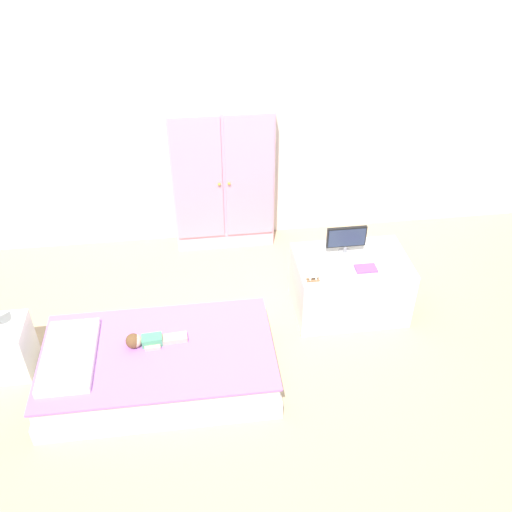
{
  "coord_description": "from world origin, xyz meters",
  "views": [
    {
      "loc": [
        -0.33,
        -2.66,
        2.82
      ],
      "look_at": [
        0.06,
        0.41,
        0.56
      ],
      "focal_mm": 38.77,
      "sensor_mm": 36.0,
      "label": 1
    }
  ],
  "objects_px": {
    "tv_stand": "(349,285)",
    "bed": "(160,365)",
    "nightstand": "(5,348)",
    "book_purple": "(366,268)",
    "wardrobe": "(223,177)",
    "doll": "(145,340)",
    "rocking_horse_toy": "(314,275)",
    "tv_monitor": "(346,238)"
  },
  "relations": [
    {
      "from": "tv_stand",
      "to": "bed",
      "type": "bearing_deg",
      "value": -159.54
    },
    {
      "from": "bed",
      "to": "tv_stand",
      "type": "relative_size",
      "value": 1.83
    },
    {
      "from": "nightstand",
      "to": "book_purple",
      "type": "relative_size",
      "value": 2.5
    },
    {
      "from": "bed",
      "to": "wardrobe",
      "type": "relative_size",
      "value": 1.13
    },
    {
      "from": "nightstand",
      "to": "tv_stand",
      "type": "height_order",
      "value": "tv_stand"
    },
    {
      "from": "doll",
      "to": "bed",
      "type": "bearing_deg",
      "value": -38.05
    },
    {
      "from": "doll",
      "to": "wardrobe",
      "type": "xyz_separation_m",
      "value": [
        0.63,
        1.47,
        0.36
      ]
    },
    {
      "from": "bed",
      "to": "rocking_horse_toy",
      "type": "height_order",
      "value": "rocking_horse_toy"
    },
    {
      "from": "tv_stand",
      "to": "rocking_horse_toy",
      "type": "height_order",
      "value": "rocking_horse_toy"
    },
    {
      "from": "wardrobe",
      "to": "tv_stand",
      "type": "height_order",
      "value": "wardrobe"
    },
    {
      "from": "doll",
      "to": "book_purple",
      "type": "distance_m",
      "value": 1.58
    },
    {
      "from": "doll",
      "to": "tv_stand",
      "type": "height_order",
      "value": "tv_stand"
    },
    {
      "from": "wardrobe",
      "to": "tv_monitor",
      "type": "distance_m",
      "value": 1.23
    },
    {
      "from": "tv_monitor",
      "to": "rocking_horse_toy",
      "type": "xyz_separation_m",
      "value": [
        -0.29,
        -0.29,
        -0.08
      ]
    },
    {
      "from": "bed",
      "to": "book_purple",
      "type": "relative_size",
      "value": 9.85
    },
    {
      "from": "wardrobe",
      "to": "book_purple",
      "type": "relative_size",
      "value": 8.69
    },
    {
      "from": "nightstand",
      "to": "tv_monitor",
      "type": "relative_size",
      "value": 1.31
    },
    {
      "from": "wardrobe",
      "to": "tv_stand",
      "type": "xyz_separation_m",
      "value": [
        0.84,
        -1.01,
        -0.43
      ]
    },
    {
      "from": "doll",
      "to": "nightstand",
      "type": "xyz_separation_m",
      "value": [
        -0.93,
        0.16,
        -0.11
      ]
    },
    {
      "from": "rocking_horse_toy",
      "to": "book_purple",
      "type": "xyz_separation_m",
      "value": [
        0.39,
        0.07,
        -0.04
      ]
    },
    {
      "from": "bed",
      "to": "wardrobe",
      "type": "distance_m",
      "value": 1.71
    },
    {
      "from": "bed",
      "to": "book_purple",
      "type": "bearing_deg",
      "value": 15.37
    },
    {
      "from": "tv_stand",
      "to": "book_purple",
      "type": "distance_m",
      "value": 0.27
    },
    {
      "from": "tv_monitor",
      "to": "rocking_horse_toy",
      "type": "bearing_deg",
      "value": -135.5
    },
    {
      "from": "nightstand",
      "to": "wardrobe",
      "type": "distance_m",
      "value": 2.09
    },
    {
      "from": "book_purple",
      "to": "rocking_horse_toy",
      "type": "bearing_deg",
      "value": -169.08
    },
    {
      "from": "wardrobe",
      "to": "tv_monitor",
      "type": "height_order",
      "value": "wardrobe"
    },
    {
      "from": "nightstand",
      "to": "rocking_horse_toy",
      "type": "xyz_separation_m",
      "value": [
        2.08,
        0.11,
        0.32
      ]
    },
    {
      "from": "bed",
      "to": "wardrobe",
      "type": "height_order",
      "value": "wardrobe"
    },
    {
      "from": "nightstand",
      "to": "book_purple",
      "type": "bearing_deg",
      "value": 4.22
    },
    {
      "from": "doll",
      "to": "tv_stand",
      "type": "distance_m",
      "value": 1.55
    },
    {
      "from": "doll",
      "to": "tv_stand",
      "type": "xyz_separation_m",
      "value": [
        1.48,
        0.46,
        -0.07
      ]
    },
    {
      "from": "wardrobe",
      "to": "tv_stand",
      "type": "bearing_deg",
      "value": -50.06
    },
    {
      "from": "nightstand",
      "to": "tv_monitor",
      "type": "height_order",
      "value": "tv_monitor"
    },
    {
      "from": "wardrobe",
      "to": "doll",
      "type": "bearing_deg",
      "value": -113.25
    },
    {
      "from": "bed",
      "to": "doll",
      "type": "distance_m",
      "value": 0.2
    },
    {
      "from": "wardrobe",
      "to": "book_purple",
      "type": "bearing_deg",
      "value": -51.28
    },
    {
      "from": "wardrobe",
      "to": "tv_stand",
      "type": "distance_m",
      "value": 1.38
    },
    {
      "from": "doll",
      "to": "tv_monitor",
      "type": "xyz_separation_m",
      "value": [
        1.44,
        0.55,
        0.29
      ]
    },
    {
      "from": "nightstand",
      "to": "tv_monitor",
      "type": "xyz_separation_m",
      "value": [
        2.37,
        0.39,
        0.4
      ]
    },
    {
      "from": "doll",
      "to": "book_purple",
      "type": "relative_size",
      "value": 2.6
    },
    {
      "from": "doll",
      "to": "book_purple",
      "type": "xyz_separation_m",
      "value": [
        1.54,
        0.34,
        0.17
      ]
    }
  ]
}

